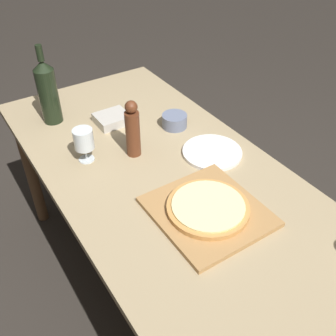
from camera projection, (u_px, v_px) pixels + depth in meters
name	position (u px, v px, depth m)	size (l,w,h in m)	color
ground_plane	(165.00, 287.00, 1.98)	(12.00, 12.00, 0.00)	#2D2823
dining_table	(165.00, 188.00, 1.56)	(0.82, 1.74, 0.75)	#9E8966
cutting_board	(209.00, 211.00, 1.33)	(0.35, 0.37, 0.02)	#A87A47
pizza	(209.00, 207.00, 1.32)	(0.28, 0.28, 0.02)	#C68947
wine_bottle	(48.00, 91.00, 1.70)	(0.09, 0.09, 0.35)	black
pepper_mill	(133.00, 130.00, 1.53)	(0.06, 0.06, 0.24)	#5B2D19
wine_glass	(84.00, 140.00, 1.51)	(0.08, 0.08, 0.14)	silver
small_bowl	(175.00, 121.00, 1.74)	(0.11, 0.11, 0.06)	slate
dinner_plate	(212.00, 152.00, 1.59)	(0.24, 0.24, 0.01)	white
food_container	(112.00, 119.00, 1.77)	(0.14, 0.13, 0.04)	#BCB7AD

